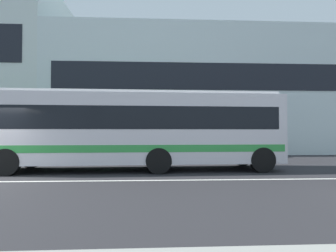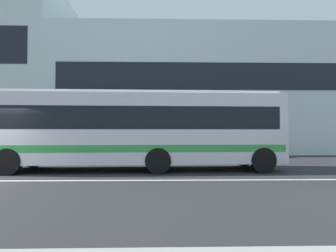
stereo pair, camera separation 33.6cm
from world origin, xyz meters
name	(u,v)px [view 1 (the left image)]	position (x,y,z in m)	size (l,w,h in m)	color
apartment_block_right	(200,96)	(10.03, 14.86, 4.77)	(24.03, 9.65, 9.55)	silver
transit_bus	(140,128)	(5.35, 2.62, 1.80)	(11.83, 2.99, 3.26)	silver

